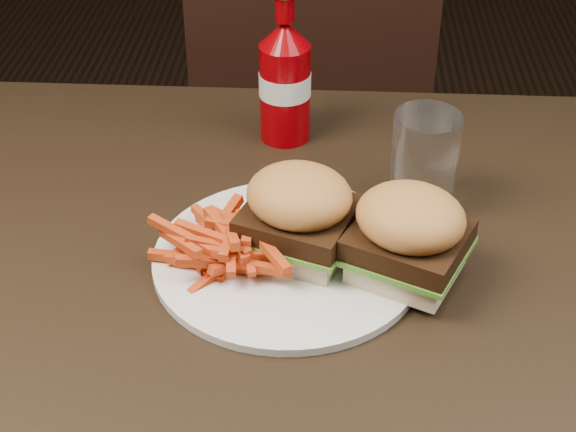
# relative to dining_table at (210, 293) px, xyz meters

# --- Properties ---
(dining_table) EXTENTS (1.20, 0.80, 0.04)m
(dining_table) POSITION_rel_dining_table_xyz_m (0.00, 0.00, 0.00)
(dining_table) COLOR black
(dining_table) RESTS_ON ground
(chair_far) EXTENTS (0.42, 0.42, 0.04)m
(chair_far) POSITION_rel_dining_table_xyz_m (0.06, 0.70, -0.30)
(chair_far) COLOR black
(chair_far) RESTS_ON ground
(plate) EXTENTS (0.27, 0.27, 0.01)m
(plate) POSITION_rel_dining_table_xyz_m (0.08, 0.03, 0.03)
(plate) COLOR white
(plate) RESTS_ON dining_table
(sandwich_half_a) EXTENTS (0.12, 0.11, 0.02)m
(sandwich_half_a) POSITION_rel_dining_table_xyz_m (0.09, 0.04, 0.04)
(sandwich_half_a) COLOR beige
(sandwich_half_a) RESTS_ON plate
(sandwich_half_b) EXTENTS (0.12, 0.12, 0.02)m
(sandwich_half_b) POSITION_rel_dining_table_xyz_m (0.19, 0.01, 0.04)
(sandwich_half_b) COLOR beige
(sandwich_half_b) RESTS_ON plate
(fries_pile) EXTENTS (0.14, 0.14, 0.05)m
(fries_pile) POSITION_rel_dining_table_xyz_m (0.02, 0.02, 0.05)
(fries_pile) COLOR #BD2F00
(fries_pile) RESTS_ON plate
(ketchup_bottle) EXTENTS (0.06, 0.06, 0.12)m
(ketchup_bottle) POSITION_rel_dining_table_xyz_m (0.06, 0.28, 0.08)
(ketchup_bottle) COLOR #830005
(ketchup_bottle) RESTS_ON dining_table
(tumbler) EXTENTS (0.09, 0.09, 0.11)m
(tumbler) POSITION_rel_dining_table_xyz_m (0.21, 0.14, 0.08)
(tumbler) COLOR white
(tumbler) RESTS_ON dining_table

